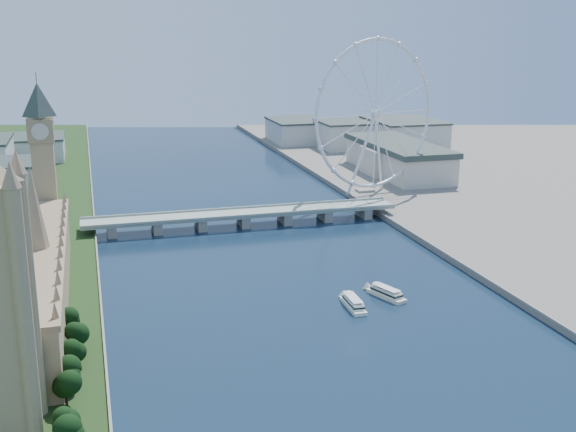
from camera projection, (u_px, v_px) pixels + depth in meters
name	position (u px, v px, depth m)	size (l,w,h in m)	color
tree_row	(71.00, 414.00, 240.64)	(8.34, 168.34, 21.89)	black
parliament_range	(40.00, 277.00, 346.24)	(24.00, 200.00, 70.00)	tan
big_ben	(42.00, 144.00, 434.56)	(20.02, 20.02, 110.00)	tan
westminster_bridge	(243.00, 216.00, 503.77)	(220.00, 22.00, 9.50)	gray
london_eye	(375.00, 115.00, 570.94)	(113.60, 39.12, 124.30)	silver
county_hall	(397.00, 176.00, 672.26)	(54.00, 144.00, 35.00)	beige
city_skyline	(227.00, 143.00, 753.55)	(505.00, 280.00, 32.00)	beige
tour_boat_near	(353.00, 308.00, 357.69)	(6.86, 27.00, 5.94)	white
tour_boat_far	(386.00, 297.00, 371.33)	(6.88, 27.07, 5.95)	beige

